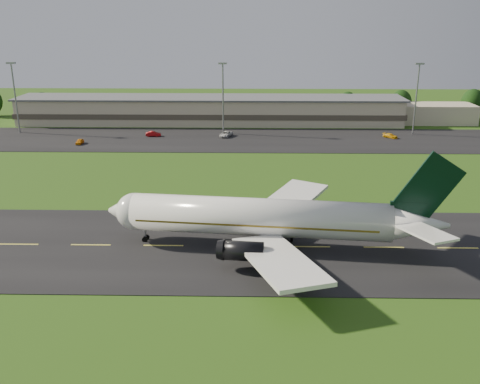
{
  "coord_description": "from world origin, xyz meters",
  "views": [
    {
      "loc": [
        13.03,
        -73.39,
        33.09
      ],
      "look_at": [
        11.36,
        8.0,
        6.0
      ],
      "focal_mm": 40.0,
      "sensor_mm": 36.0,
      "label": 1
    }
  ],
  "objects_px": {
    "light_mast_west": "(14,89)",
    "service_vehicle_d": "(390,136)",
    "service_vehicle_a": "(80,142)",
    "service_vehicle_c": "(226,134)",
    "airliner": "(265,218)",
    "service_vehicle_b": "(153,134)",
    "terminal": "(230,111)",
    "light_mast_centre": "(223,90)",
    "light_mast_east": "(417,90)"
  },
  "relations": [
    {
      "from": "terminal",
      "to": "light_mast_west",
      "type": "distance_m",
      "value": 64.1
    },
    {
      "from": "terminal",
      "to": "airliner",
      "type": "bearing_deg",
      "value": -84.75
    },
    {
      "from": "light_mast_centre",
      "to": "light_mast_west",
      "type": "bearing_deg",
      "value": 180.0
    },
    {
      "from": "airliner",
      "to": "service_vehicle_a",
      "type": "relative_size",
      "value": 13.5
    },
    {
      "from": "service_vehicle_d",
      "to": "service_vehicle_b",
      "type": "bearing_deg",
      "value": 131.69
    },
    {
      "from": "light_mast_west",
      "to": "service_vehicle_c",
      "type": "height_order",
      "value": "light_mast_west"
    },
    {
      "from": "light_mast_centre",
      "to": "light_mast_east",
      "type": "xyz_separation_m",
      "value": [
        55.0,
        0.0,
        0.0
      ]
    },
    {
      "from": "airliner",
      "to": "service_vehicle_a",
      "type": "bearing_deg",
      "value": 132.26
    },
    {
      "from": "service_vehicle_a",
      "to": "service_vehicle_d",
      "type": "bearing_deg",
      "value": 5.82
    },
    {
      "from": "terminal",
      "to": "light_mast_centre",
      "type": "xyz_separation_m",
      "value": [
        -1.4,
        -16.18,
        8.75
      ]
    },
    {
      "from": "terminal",
      "to": "light_mast_east",
      "type": "height_order",
      "value": "light_mast_east"
    },
    {
      "from": "airliner",
      "to": "service_vehicle_b",
      "type": "bearing_deg",
      "value": 117.73
    },
    {
      "from": "airliner",
      "to": "light_mast_east",
      "type": "height_order",
      "value": "light_mast_east"
    },
    {
      "from": "light_mast_centre",
      "to": "service_vehicle_a",
      "type": "xyz_separation_m",
      "value": [
        -37.85,
        -14.25,
        -11.99
      ]
    },
    {
      "from": "terminal",
      "to": "light_mast_east",
      "type": "relative_size",
      "value": 7.13
    },
    {
      "from": "service_vehicle_c",
      "to": "light_mast_centre",
      "type": "bearing_deg",
      "value": 123.23
    },
    {
      "from": "light_mast_east",
      "to": "service_vehicle_a",
      "type": "relative_size",
      "value": 5.36
    },
    {
      "from": "service_vehicle_a",
      "to": "service_vehicle_b",
      "type": "relative_size",
      "value": 0.89
    },
    {
      "from": "airliner",
      "to": "service_vehicle_a",
      "type": "height_order",
      "value": "airliner"
    },
    {
      "from": "airliner",
      "to": "service_vehicle_d",
      "type": "relative_size",
      "value": 12.11
    },
    {
      "from": "light_mast_centre",
      "to": "service_vehicle_b",
      "type": "distance_m",
      "value": 23.5
    },
    {
      "from": "light_mast_centre",
      "to": "service_vehicle_c",
      "type": "distance_m",
      "value": 12.72
    },
    {
      "from": "light_mast_centre",
      "to": "service_vehicle_b",
      "type": "height_order",
      "value": "light_mast_centre"
    },
    {
      "from": "airliner",
      "to": "service_vehicle_b",
      "type": "height_order",
      "value": "airliner"
    },
    {
      "from": "light_mast_east",
      "to": "service_vehicle_d",
      "type": "bearing_deg",
      "value": -146.37
    },
    {
      "from": "service_vehicle_d",
      "to": "light_mast_west",
      "type": "bearing_deg",
      "value": 129.55
    },
    {
      "from": "light_mast_centre",
      "to": "service_vehicle_a",
      "type": "relative_size",
      "value": 5.36
    },
    {
      "from": "light_mast_east",
      "to": "service_vehicle_a",
      "type": "xyz_separation_m",
      "value": [
        -92.85,
        -14.25,
        -11.99
      ]
    },
    {
      "from": "airliner",
      "to": "service_vehicle_c",
      "type": "distance_m",
      "value": 76.38
    },
    {
      "from": "service_vehicle_d",
      "to": "terminal",
      "type": "bearing_deg",
      "value": 107.4
    },
    {
      "from": "light_mast_west",
      "to": "service_vehicle_b",
      "type": "xyz_separation_m",
      "value": [
        40.25,
        -4.41,
        -11.94
      ]
    },
    {
      "from": "airliner",
      "to": "service_vehicle_c",
      "type": "height_order",
      "value": "airliner"
    },
    {
      "from": "light_mast_west",
      "to": "service_vehicle_d",
      "type": "height_order",
      "value": "light_mast_west"
    },
    {
      "from": "light_mast_west",
      "to": "service_vehicle_d",
      "type": "distance_m",
      "value": 108.11
    },
    {
      "from": "service_vehicle_a",
      "to": "light_mast_west",
      "type": "bearing_deg",
      "value": 146.93
    },
    {
      "from": "light_mast_west",
      "to": "service_vehicle_b",
      "type": "distance_m",
      "value": 42.21
    },
    {
      "from": "light_mast_west",
      "to": "airliner",
      "type": "bearing_deg",
      "value": -48.75
    },
    {
      "from": "light_mast_east",
      "to": "service_vehicle_d",
      "type": "relative_size",
      "value": 4.81
    },
    {
      "from": "light_mast_centre",
      "to": "terminal",
      "type": "bearing_deg",
      "value": 85.05
    },
    {
      "from": "light_mast_west",
      "to": "service_vehicle_d",
      "type": "xyz_separation_m",
      "value": [
        107.32,
        -5.11,
        -12.02
      ]
    },
    {
      "from": "service_vehicle_b",
      "to": "light_mast_east",
      "type": "bearing_deg",
      "value": -90.42
    },
    {
      "from": "service_vehicle_a",
      "to": "service_vehicle_d",
      "type": "xyz_separation_m",
      "value": [
        85.17,
        9.15,
        -0.03
      ]
    },
    {
      "from": "terminal",
      "to": "light_mast_centre",
      "type": "relative_size",
      "value": 7.13
    },
    {
      "from": "terminal",
      "to": "light_mast_east",
      "type": "distance_m",
      "value": 56.67
    },
    {
      "from": "terminal",
      "to": "service_vehicle_c",
      "type": "relative_size",
      "value": 27.42
    },
    {
      "from": "light_mast_west",
      "to": "service_vehicle_b",
      "type": "relative_size",
      "value": 4.78
    },
    {
      "from": "light_mast_east",
      "to": "service_vehicle_a",
      "type": "height_order",
      "value": "light_mast_east"
    },
    {
      "from": "terminal",
      "to": "light_mast_west",
      "type": "xyz_separation_m",
      "value": [
        -61.4,
        -16.18,
        8.75
      ]
    },
    {
      "from": "airliner",
      "to": "terminal",
      "type": "height_order",
      "value": "airliner"
    },
    {
      "from": "terminal",
      "to": "service_vehicle_b",
      "type": "height_order",
      "value": "terminal"
    }
  ]
}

